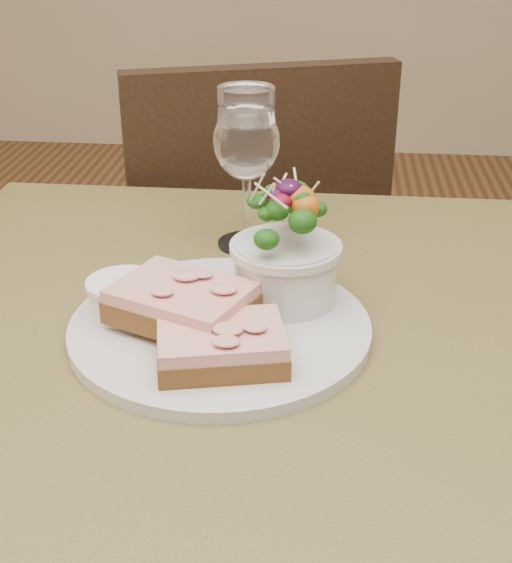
# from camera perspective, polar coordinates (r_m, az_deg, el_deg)

# --- Properties ---
(cafe_table) EXTENTS (0.80, 0.80, 0.75)m
(cafe_table) POSITION_cam_1_polar(r_m,az_deg,el_deg) (0.81, -0.10, -10.33)
(cafe_table) COLOR #4C4520
(cafe_table) RESTS_ON ground
(chair_far) EXTENTS (0.53, 0.53, 0.90)m
(chair_far) POSITION_cam_1_polar(r_m,az_deg,el_deg) (1.57, -1.06, -5.45)
(chair_far) COLOR black
(chair_far) RESTS_ON ground
(dinner_plate) EXTENTS (0.29, 0.29, 0.01)m
(dinner_plate) POSITION_cam_1_polar(r_m,az_deg,el_deg) (0.76, -2.63, -3.36)
(dinner_plate) COLOR silver
(dinner_plate) RESTS_ON cafe_table
(sandwich_front) EXTENTS (0.13, 0.10, 0.03)m
(sandwich_front) POSITION_cam_1_polar(r_m,az_deg,el_deg) (0.69, -2.55, -4.64)
(sandwich_front) COLOR #432312
(sandwich_front) RESTS_ON dinner_plate
(sandwich_back) EXTENTS (0.15, 0.13, 0.03)m
(sandwich_back) POSITION_cam_1_polar(r_m,az_deg,el_deg) (0.74, -5.39, -1.54)
(sandwich_back) COLOR #432312
(sandwich_back) RESTS_ON dinner_plate
(ramekin) EXTENTS (0.07, 0.07, 0.04)m
(ramekin) POSITION_cam_1_polar(r_m,az_deg,el_deg) (0.77, -9.60, -0.99)
(ramekin) COLOR silver
(ramekin) RESTS_ON dinner_plate
(salad_bowl) EXTENTS (0.10, 0.10, 0.13)m
(salad_bowl) POSITION_cam_1_polar(r_m,az_deg,el_deg) (0.77, 2.19, 2.66)
(salad_bowl) COLOR silver
(salad_bowl) RESTS_ON dinner_plate
(garnish) EXTENTS (0.05, 0.04, 0.02)m
(garnish) POSITION_cam_1_polar(r_m,az_deg,el_deg) (0.82, -5.60, 0.25)
(garnish) COLOR #133409
(garnish) RESTS_ON dinner_plate
(wine_glass) EXTENTS (0.08, 0.08, 0.18)m
(wine_glass) POSITION_cam_1_polar(r_m,az_deg,el_deg) (0.90, -0.70, 9.88)
(wine_glass) COLOR white
(wine_glass) RESTS_ON cafe_table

